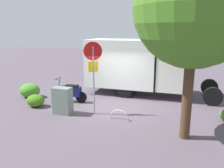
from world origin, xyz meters
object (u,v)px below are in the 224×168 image
Objects in this scene: box_truck_near at (138,65)px; utility_cabinet at (63,101)px; motorcycle at (70,92)px; stop_sign at (93,67)px; street_tree at (194,8)px; bike_rack_hoop at (119,120)px.

utility_cabinet is (2.43, 4.14, -1.07)m from box_truck_near.
motorcycle is at bearing -72.62° from utility_cabinet.
box_truck_near is at bearing -106.75° from stop_sign.
box_truck_near is 1.18× the size of street_tree.
stop_sign is (-1.79, 1.17, 1.54)m from motorcycle.
utility_cabinet reaches higher than bike_rack_hoop.
box_truck_near is 8.39× the size of bike_rack_hoop.
box_truck_near is at bearing -120.36° from utility_cabinet.
stop_sign reaches higher than utility_cabinet.
stop_sign reaches higher than motorcycle.
box_truck_near is 4.05m from motorcycle.
stop_sign is 2.66× the size of utility_cabinet.
motorcycle is at bearing -138.75° from box_truck_near.
box_truck_near reaches higher than utility_cabinet.
bike_rack_hoop is at bearing -88.77° from box_truck_near.
bike_rack_hoop is (-0.10, 4.05, -1.65)m from box_truck_near.
motorcycle is 3.40m from bike_rack_hoop.
stop_sign is 0.51× the size of street_tree.
motorcycle is 1.64m from utility_cabinet.
box_truck_near is 2.31× the size of stop_sign.
box_truck_near is 4.92m from utility_cabinet.
utility_cabinet is (-0.49, 1.56, 0.06)m from motorcycle.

